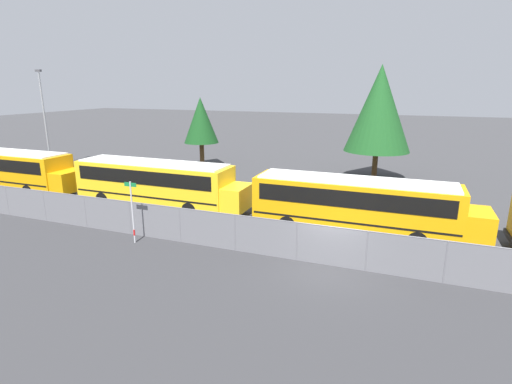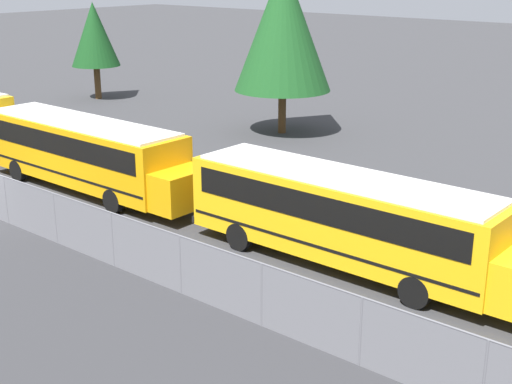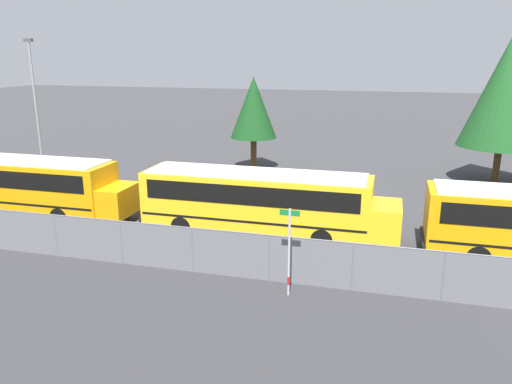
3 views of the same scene
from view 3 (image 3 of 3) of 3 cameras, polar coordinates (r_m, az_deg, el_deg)
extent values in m
cylinder|color=slate|center=(22.34, -21.89, -4.65)|extent=(0.07, 0.07, 1.81)
cylinder|color=slate|center=(20.71, -15.10, -5.61)|extent=(0.07, 0.07, 1.81)
cylinder|color=slate|center=(19.43, -7.26, -6.60)|extent=(0.07, 0.07, 1.81)
cylinder|color=slate|center=(18.55, 1.53, -7.58)|extent=(0.07, 0.07, 1.81)
cylinder|color=slate|center=(18.15, 10.99, -8.42)|extent=(0.07, 0.07, 1.81)
cylinder|color=slate|center=(18.25, 20.64, -9.04)|extent=(0.07, 0.07, 1.81)
cube|color=orange|center=(28.78, -25.67, 0.92)|extent=(10.50, 2.50, 2.41)
cube|color=black|center=(28.66, -25.79, 1.94)|extent=(9.66, 2.54, 0.87)
cube|color=black|center=(28.94, -25.51, -0.37)|extent=(10.29, 2.53, 0.10)
cube|color=orange|center=(25.52, -15.42, -0.93)|extent=(1.26, 2.30, 1.45)
cube|color=silver|center=(28.52, -25.96, 3.36)|extent=(9.98, 2.25, 0.10)
cylinder|color=black|center=(28.00, -18.81, -1.30)|extent=(0.95, 0.28, 0.95)
cylinder|color=black|center=(26.25, -21.51, -2.66)|extent=(0.95, 0.28, 0.95)
cube|color=yellow|center=(23.02, -0.04, -0.88)|extent=(10.50, 2.50, 2.41)
cube|color=black|center=(22.87, -0.04, 0.40)|extent=(9.66, 2.54, 0.87)
cube|color=black|center=(23.22, -0.04, -2.47)|extent=(10.29, 2.53, 0.10)
cube|color=yellow|center=(22.43, 14.64, -3.13)|extent=(1.26, 2.30, 1.45)
cube|color=black|center=(25.17, -11.78, -2.28)|extent=(0.12, 2.50, 0.24)
cube|color=silver|center=(22.69, -0.04, 2.16)|extent=(9.98, 2.25, 0.10)
cylinder|color=black|center=(23.87, 8.25, -3.48)|extent=(0.95, 0.28, 0.95)
cylinder|color=black|center=(21.75, 7.52, -5.36)|extent=(0.95, 0.28, 0.95)
cylinder|color=black|center=(25.39, -6.49, -2.24)|extent=(0.95, 0.28, 0.95)
cylinder|color=black|center=(23.41, -8.51, -3.87)|extent=(0.95, 0.28, 0.95)
cube|color=black|center=(22.37, 18.49, -5.06)|extent=(0.12, 2.50, 0.24)
cylinder|color=black|center=(23.71, 23.27, -4.76)|extent=(0.95, 0.28, 0.95)
cylinder|color=black|center=(21.62, 24.05, -6.78)|extent=(0.95, 0.28, 0.95)
cylinder|color=#B7B7BC|center=(17.28, 3.80, -6.95)|extent=(0.08, 0.08, 3.18)
cylinder|color=red|center=(17.70, 3.74, -10.05)|extent=(0.09, 0.09, 0.30)
cube|color=#147238|center=(16.78, 3.89, -2.41)|extent=(0.70, 0.02, 0.20)
cylinder|color=gray|center=(37.27, -23.80, 8.48)|extent=(0.16, 0.16, 8.88)
cube|color=#47474C|center=(37.09, -24.59, 15.51)|extent=(0.60, 0.24, 0.20)
cylinder|color=#51381E|center=(36.02, 25.80, 2.82)|extent=(0.44, 0.44, 2.43)
cone|color=#194C1E|center=(35.41, 26.70, 10.21)|extent=(5.33, 5.33, 6.93)
cylinder|color=#51381E|center=(36.56, -0.28, 4.46)|extent=(0.44, 0.44, 2.31)
cone|color=#144219|center=(36.07, -0.28, 9.64)|extent=(3.33, 3.33, 4.32)
camera|label=1|loc=(9.48, 101.77, -6.51)|focal=28.00mm
camera|label=2|loc=(31.29, 98.75, -0.44)|focal=50.00mm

